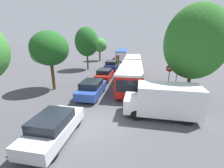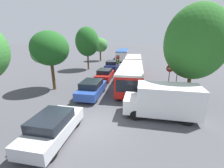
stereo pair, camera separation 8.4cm
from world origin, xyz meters
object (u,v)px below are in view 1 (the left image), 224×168
at_px(tree_left_distant, 100,45).
at_px(direction_sign_post, 178,64).
at_px(queued_car_navy, 112,65).
at_px(tree_right_near, 195,43).
at_px(articulated_bus, 132,68).
at_px(city_bus_rear, 122,54).
at_px(traffic_light, 118,63).
at_px(no_entry_sign, 169,74).
at_px(white_van, 164,100).
at_px(queued_car_red, 105,74).
at_px(queued_car_blue, 92,88).
at_px(tree_left_mid, 49,50).
at_px(tree_left_far, 87,43).
at_px(queued_car_silver, 53,127).

bearing_deg(tree_left_distant, direction_sign_post, -52.18).
bearing_deg(queued_car_navy, tree_right_near, -142.30).
bearing_deg(articulated_bus, city_bus_rear, -170.59).
bearing_deg(city_bus_rear, articulated_bus, -172.37).
distance_m(articulated_bus, traffic_light, 3.51).
relative_size(city_bus_rear, no_entry_sign, 3.98).
xyz_separation_m(white_van, no_entry_sign, (1.13, 5.16, 0.64)).
xyz_separation_m(queued_car_red, traffic_light, (1.94, -1.64, 1.77)).
relative_size(no_entry_sign, tree_left_distant, 0.54).
bearing_deg(articulated_bus, queued_car_blue, -26.44).
xyz_separation_m(queued_car_red, tree_left_mid, (-4.57, -4.68, 3.47)).
distance_m(queued_car_blue, tree_left_far, 13.24).
bearing_deg(queued_car_silver, city_bus_rear, 0.19).
bearing_deg(queued_car_silver, no_entry_sign, -39.62).
bearing_deg(city_bus_rear, direction_sign_post, -160.67).
xyz_separation_m(queued_car_blue, traffic_light, (1.83, 4.10, 1.73)).
xyz_separation_m(traffic_light, tree_left_mid, (-6.51, -3.03, 1.70)).
xyz_separation_m(queued_car_navy, tree_left_distant, (-4.65, 9.65, 2.85)).
bearing_deg(queued_car_red, no_entry_sign, -114.49).
height_order(queued_car_navy, tree_left_far, tree_left_far).
distance_m(direction_sign_post, tree_left_far, 15.03).
relative_size(city_bus_rear, queued_car_silver, 2.66).
bearing_deg(city_bus_rear, tree_right_near, -163.70).
bearing_deg(tree_left_far, no_entry_sign, -38.88).
height_order(no_entry_sign, direction_sign_post, direction_sign_post).
distance_m(articulated_bus, tree_right_near, 9.04).
height_order(tree_left_far, tree_left_distant, tree_left_far).
relative_size(articulated_bus, queued_car_blue, 3.73).
distance_m(queued_car_silver, queued_car_navy, 18.62).
distance_m(city_bus_rear, tree_left_mid, 24.82).
bearing_deg(tree_left_far, white_van, -54.04).
bearing_deg(white_van, queued_car_silver, 30.97).
bearing_deg(queued_car_navy, queued_car_red, -177.63).
relative_size(queued_car_silver, traffic_light, 1.24).
bearing_deg(queued_car_blue, tree_left_far, 21.03).
relative_size(traffic_light, tree_left_mid, 0.57).
xyz_separation_m(queued_car_blue, tree_left_mid, (-4.67, 1.06, 3.43)).
bearing_deg(traffic_light, no_entry_sign, 77.48).
height_order(queued_car_silver, tree_right_near, tree_right_near).
bearing_deg(queued_car_silver, tree_right_near, -50.78).
height_order(queued_car_blue, queued_car_red, queued_car_blue).
distance_m(queued_car_blue, direction_sign_post, 9.75).
bearing_deg(tree_left_mid, articulated_bus, 36.96).
bearing_deg(queued_car_red, city_bus_rear, 0.21).
distance_m(traffic_light, tree_left_distant, 19.07).
bearing_deg(no_entry_sign, tree_left_mid, -83.65).
relative_size(queued_car_blue, traffic_light, 1.28).
bearing_deg(queued_car_silver, tree_left_far, 13.75).
relative_size(city_bus_rear, tree_right_near, 1.42).
bearing_deg(tree_left_mid, city_bus_rear, 79.40).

